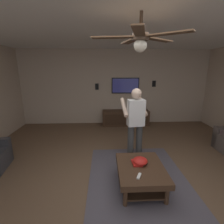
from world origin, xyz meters
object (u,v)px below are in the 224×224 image
(person_standing, at_px, (135,120))
(ceiling_fan, at_px, (141,39))
(tv, at_px, (125,86))
(remote_white, at_px, (139,176))
(book, at_px, (137,163))
(vase_round, at_px, (137,107))
(wall_speaker_left, at_px, (154,84))
(wall_speaker_right, at_px, (97,87))
(bowl, at_px, (140,161))
(media_console, at_px, (126,118))
(remote_black, at_px, (137,162))
(coffee_table, at_px, (141,172))

(person_standing, xyz_separation_m, ceiling_fan, (-1.35, 0.23, 1.45))
(tv, xyz_separation_m, remote_white, (-3.91, 0.25, -1.02))
(book, height_order, vase_round, vase_round)
(person_standing, distance_m, ceiling_fan, 1.99)
(tv, height_order, wall_speaker_left, tv)
(vase_round, bearing_deg, book, 169.39)
(book, distance_m, wall_speaker_right, 3.78)
(bowl, bearing_deg, media_console, -2.76)
(person_standing, height_order, vase_round, person_standing)
(media_console, distance_m, book, 3.31)
(media_console, height_order, tv, tv)
(book, bearing_deg, bowl, -101.63)
(tv, height_order, wall_speaker_right, tv)
(remote_black, xyz_separation_m, book, (-0.05, 0.01, 0.01))
(coffee_table, distance_m, remote_white, 0.31)
(remote_white, distance_m, book, 0.37)
(person_standing, relative_size, wall_speaker_right, 7.45)
(bowl, distance_m, remote_black, 0.09)
(bowl, bearing_deg, ceiling_fan, 159.24)
(ceiling_fan, bearing_deg, book, -13.73)
(remote_white, xyz_separation_m, remote_black, (0.42, -0.04, 0.00))
(book, relative_size, wall_speaker_right, 1.00)
(vase_round, bearing_deg, remote_white, 169.92)
(media_console, height_order, vase_round, vase_round)
(media_console, bearing_deg, coffee_table, -2.75)
(coffee_table, height_order, vase_round, vase_round)
(tv, distance_m, wall_speaker_right, 1.05)
(tv, xyz_separation_m, remote_black, (-3.49, 0.21, -1.02))
(coffee_table, xyz_separation_m, tv, (3.63, -0.16, 1.14))
(media_console, bearing_deg, ceiling_fan, -5.06)
(person_standing, height_order, wall_speaker_right, person_standing)
(wall_speaker_left, bearing_deg, person_standing, 156.45)
(coffee_table, bearing_deg, tv, -2.57)
(coffee_table, height_order, wall_speaker_right, wall_speaker_right)
(coffee_table, distance_m, ceiling_fan, 2.13)
(remote_white, height_order, wall_speaker_right, wall_speaker_right)
(wall_speaker_left, bearing_deg, wall_speaker_right, 90.00)
(coffee_table, relative_size, person_standing, 0.61)
(remote_white, relative_size, wall_speaker_right, 0.68)
(bowl, distance_m, ceiling_fan, 1.99)
(book, relative_size, wall_speaker_left, 1.00)
(bowl, relative_size, wall_speaker_right, 1.18)
(remote_black, bearing_deg, coffee_table, -49.03)
(bowl, relative_size, remote_black, 1.73)
(tv, bearing_deg, bowl, -2.57)
(coffee_table, distance_m, remote_black, 0.19)
(bowl, height_order, remote_black, bowl)
(vase_round, bearing_deg, wall_speaker_left, -70.94)
(remote_black, distance_m, wall_speaker_right, 3.73)
(coffee_table, height_order, remote_white, remote_white)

